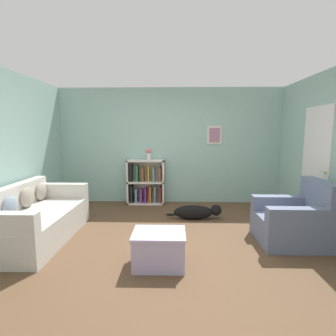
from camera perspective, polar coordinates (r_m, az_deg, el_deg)
The scene contains 8 objects.
ground_plane at distance 4.10m, azimuth -0.14°, elevation -15.50°, with size 14.00×14.00×0.00m, color brown.
wall_back at distance 6.02m, azimuth 0.46°, elevation 4.81°, with size 5.60×0.13×2.60m.
couch at distance 4.52m, azimuth -27.13°, elevation -9.96°, with size 0.94×1.89×0.82m.
bookshelf at distance 5.96m, azimuth -4.89°, elevation -3.34°, with size 0.83×0.30×1.00m.
recliner_chair at distance 4.35m, azimuth 26.03°, elevation -10.33°, with size 0.96×0.84×0.93m.
coffee_table at distance 3.34m, azimuth -1.96°, elevation -16.94°, with size 0.64×0.50×0.42m.
dog at distance 5.00m, azimuth 6.28°, elevation -9.47°, with size 1.04×0.24×0.28m.
vase at distance 5.84m, azimuth -4.21°, elevation 3.20°, with size 0.11×0.11×0.26m.
Camera 1 is at (0.10, -3.76, 1.63)m, focal length 28.00 mm.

